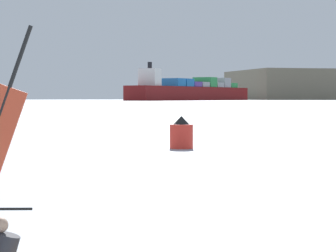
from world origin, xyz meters
The scene contains 2 objects.
cargo_ship centered at (118.52, 725.07, 9.55)m, with size 151.87×185.76×35.57m.
channel_buoy centered at (5.94, 34.07, 0.84)m, with size 1.36×1.36×1.90m.
Camera 1 is at (-0.15, -7.69, 2.97)m, focal length 77.84 mm.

